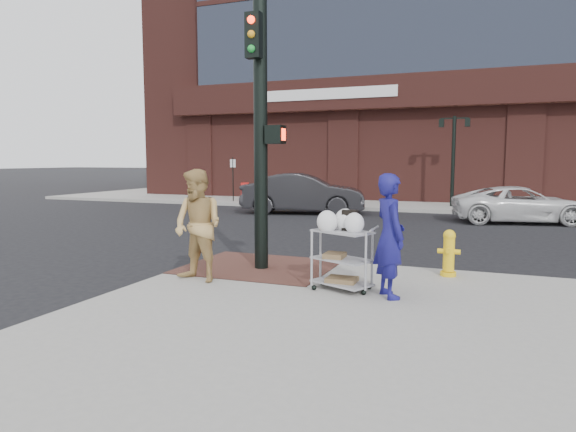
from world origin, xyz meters
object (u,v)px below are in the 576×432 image
at_px(minivan_white, 521,205).
at_px(fire_hydrant, 449,252).
at_px(pedestrian_tan, 198,226).
at_px(traffic_signal_pole, 261,128).
at_px(woman_blue, 390,236).
at_px(utility_cart, 342,254).
at_px(sedan_dark, 303,193).
at_px(lamp_post, 453,151).

height_order(minivan_white, fire_hydrant, minivan_white).
height_order(pedestrian_tan, fire_hydrant, pedestrian_tan).
distance_m(traffic_signal_pole, woman_blue, 3.37).
height_order(traffic_signal_pole, woman_blue, traffic_signal_pole).
xyz_separation_m(traffic_signal_pole, pedestrian_tan, (-0.59, -1.32, -1.72)).
bearing_deg(fire_hydrant, pedestrian_tan, -153.53).
bearing_deg(pedestrian_tan, utility_cart, 19.45).
relative_size(pedestrian_tan, sedan_dark, 0.38).
bearing_deg(fire_hydrant, minivan_white, 80.67).
relative_size(traffic_signal_pole, pedestrian_tan, 2.59).
bearing_deg(sedan_dark, utility_cart, -170.95).
height_order(lamp_post, utility_cart, lamp_post).
relative_size(traffic_signal_pole, utility_cart, 3.84).
height_order(woman_blue, pedestrian_tan, pedestrian_tan).
relative_size(woman_blue, sedan_dark, 0.37).
bearing_deg(pedestrian_tan, fire_hydrant, 38.44).
bearing_deg(traffic_signal_pole, woman_blue, -23.45).
relative_size(pedestrian_tan, minivan_white, 0.42).
height_order(sedan_dark, utility_cart, sedan_dark).
xyz_separation_m(utility_cart, fire_hydrant, (1.52, 1.66, -0.16)).
height_order(traffic_signal_pole, fire_hydrant, traffic_signal_pole).
relative_size(traffic_signal_pole, minivan_white, 1.08).
bearing_deg(utility_cart, traffic_signal_pole, 151.88).
height_order(sedan_dark, minivan_white, sedan_dark).
bearing_deg(sedan_dark, pedestrian_tan, 178.24).
xyz_separation_m(sedan_dark, fire_hydrant, (6.56, -10.52, -0.25)).
bearing_deg(utility_cart, woman_blue, -10.94).
relative_size(woman_blue, utility_cart, 1.45).
distance_m(pedestrian_tan, utility_cart, 2.51).
bearing_deg(minivan_white, woman_blue, 155.56).
height_order(lamp_post, minivan_white, lamp_post).
relative_size(woman_blue, fire_hydrant, 2.24).
height_order(lamp_post, pedestrian_tan, lamp_post).
xyz_separation_m(pedestrian_tan, utility_cart, (2.46, 0.32, -0.38)).
distance_m(pedestrian_tan, sedan_dark, 12.77).
bearing_deg(woman_blue, utility_cart, 45.47).
bearing_deg(fire_hydrant, sedan_dark, 121.92).
relative_size(pedestrian_tan, utility_cart, 1.48).
relative_size(lamp_post, woman_blue, 2.12).
height_order(minivan_white, utility_cart, utility_cart).
xyz_separation_m(woman_blue, sedan_dark, (-5.81, 12.33, -0.26)).
distance_m(woman_blue, utility_cart, 0.87).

